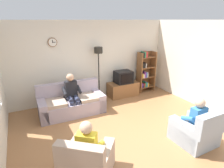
# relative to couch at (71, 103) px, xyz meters

# --- Properties ---
(ground_plane) EXTENTS (12.00, 12.00, 0.00)m
(ground_plane) POSITION_rel_couch_xyz_m (1.05, -1.75, -0.31)
(ground_plane) COLOR #9E6B42
(back_wall_assembly) EXTENTS (6.20, 0.17, 2.70)m
(back_wall_assembly) POSITION_rel_couch_xyz_m (1.05, 0.91, 1.04)
(back_wall_assembly) COLOR silver
(back_wall_assembly) RESTS_ON ground_plane
(right_wall) EXTENTS (0.12, 5.80, 2.70)m
(right_wall) POSITION_rel_couch_xyz_m (3.91, -1.75, 1.04)
(right_wall) COLOR silver
(right_wall) RESTS_ON ground_plane
(couch) EXTENTS (1.91, 0.90, 0.90)m
(couch) POSITION_rel_couch_xyz_m (0.00, 0.00, 0.00)
(couch) COLOR #A899A8
(couch) RESTS_ON ground_plane
(tv_stand) EXTENTS (1.10, 0.56, 0.51)m
(tv_stand) POSITION_rel_couch_xyz_m (2.07, 0.50, -0.06)
(tv_stand) COLOR brown
(tv_stand) RESTS_ON ground_plane
(tv) EXTENTS (0.60, 0.49, 0.44)m
(tv) POSITION_rel_couch_xyz_m (2.07, 0.47, 0.42)
(tv) COLOR black
(tv) RESTS_ON tv_stand
(bookshelf) EXTENTS (0.68, 0.36, 1.58)m
(bookshelf) POSITION_rel_couch_xyz_m (3.08, 0.57, 0.47)
(bookshelf) COLOR brown
(bookshelf) RESTS_ON ground_plane
(floor_lamp) EXTENTS (0.28, 0.28, 1.85)m
(floor_lamp) POSITION_rel_couch_xyz_m (1.16, 0.60, 1.14)
(floor_lamp) COLOR black
(floor_lamp) RESTS_ON ground_plane
(armchair_near_window) EXTENTS (1.18, 1.19, 0.90)m
(armchair_near_window) POSITION_rel_couch_xyz_m (-0.40, -2.57, -0.02)
(armchair_near_window) COLOR tan
(armchair_near_window) RESTS_ON ground_plane
(armchair_near_bookshelf) EXTENTS (0.81, 0.89, 0.90)m
(armchair_near_bookshelf) POSITION_rel_couch_xyz_m (2.13, -2.73, -0.02)
(armchair_near_bookshelf) COLOR #9EADBC
(armchair_near_bookshelf) RESTS_ON ground_plane
(person_on_couch) EXTENTS (0.51, 0.54, 1.24)m
(person_on_couch) POSITION_rel_couch_xyz_m (0.02, -0.11, 0.39)
(person_on_couch) COLOR black
(person_on_couch) RESTS_ON ground_plane
(person_in_left_armchair) EXTENTS (0.63, 0.64, 1.12)m
(person_in_left_armchair) POSITION_rel_couch_xyz_m (-0.34, -2.50, 0.29)
(person_in_left_armchair) COLOR yellow
(person_in_left_armchair) RESTS_ON ground_plane
(person_in_right_armchair) EXTENTS (0.52, 0.54, 1.12)m
(person_in_right_armchair) POSITION_rel_couch_xyz_m (2.13, -2.64, 0.29)
(person_in_right_armchair) COLOR #3372B2
(person_in_right_armchair) RESTS_ON ground_plane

